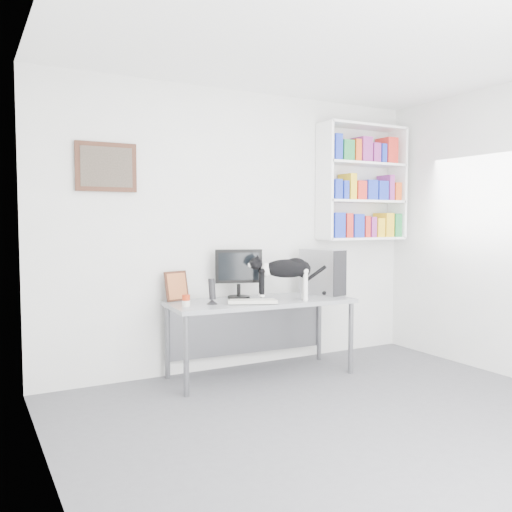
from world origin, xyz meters
The scene contains 11 objects.
room centered at (0.00, 0.00, 1.35)m, with size 4.01×4.01×2.70m.
bookshelf centered at (1.40, 1.85, 1.85)m, with size 1.03×0.28×1.24m, color white.
wall_art centered at (-1.30, 1.97, 1.90)m, with size 0.52×0.04×0.42m, color #432215.
desk centered at (0.00, 1.58, 0.36)m, with size 1.71×0.66×0.71m, color gray.
monitor centered at (-0.12, 1.79, 0.95)m, with size 0.44×0.21×0.47m, color black.
keyboard centered at (-0.17, 1.43, 0.73)m, with size 0.43×0.17×0.03m, color beige.
pc_tower centered at (0.71, 1.62, 0.94)m, with size 0.20×0.45×0.45m, color #A7A7AC.
speaker centered at (-0.50, 1.56, 0.83)m, with size 0.10×0.10×0.24m, color black.
leaning_print centered at (-0.70, 1.90, 0.85)m, with size 0.23×0.09×0.28m, color #432215.
soup_can centered at (-0.75, 1.55, 0.76)m, with size 0.07×0.07×0.10m, color #B62D0F.
cat centered at (0.17, 1.44, 0.91)m, with size 0.64×0.17×0.40m, color black, non-canonical shape.
Camera 1 is at (-2.40, -2.75, 1.44)m, focal length 38.00 mm.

